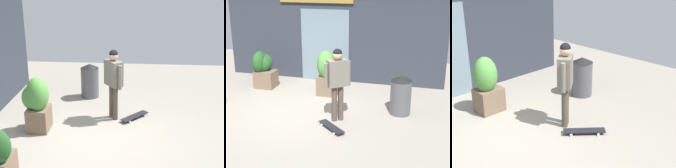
% 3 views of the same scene
% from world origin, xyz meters
% --- Properties ---
extents(ground_plane, '(12.00, 12.00, 0.00)m').
position_xyz_m(ground_plane, '(0.00, 0.00, 0.00)').
color(ground_plane, gray).
extents(skateboarder, '(0.53, 0.49, 1.75)m').
position_xyz_m(skateboarder, '(1.04, -0.24, 1.08)').
color(skateboarder, '#4C4238').
rests_on(skateboarder, ground_plane).
extents(skateboard, '(0.75, 0.70, 0.08)m').
position_xyz_m(skateboard, '(1.04, -0.76, 0.06)').
color(skateboard, black).
rests_on(skateboard, ground_plane).
extents(planter_box_left, '(0.59, 0.62, 1.28)m').
position_xyz_m(planter_box_left, '(0.27, 1.44, 0.68)').
color(planter_box_left, brown).
rests_on(planter_box_left, ground_plane).
extents(trash_bin, '(0.52, 0.52, 0.99)m').
position_xyz_m(trash_bin, '(2.44, 0.55, 0.50)').
color(trash_bin, '#4C4C51').
rests_on(trash_bin, ground_plane).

